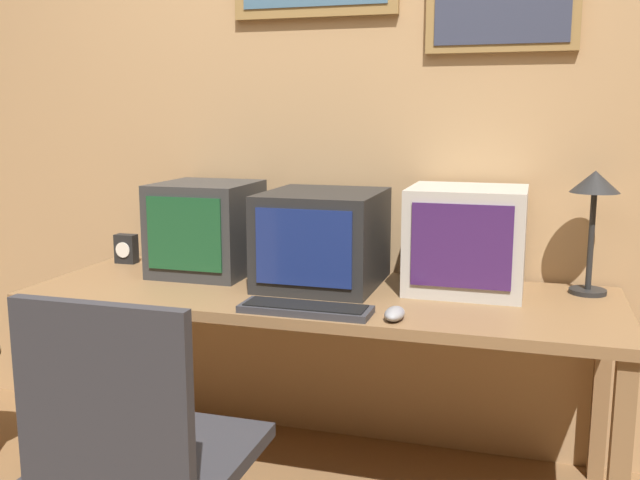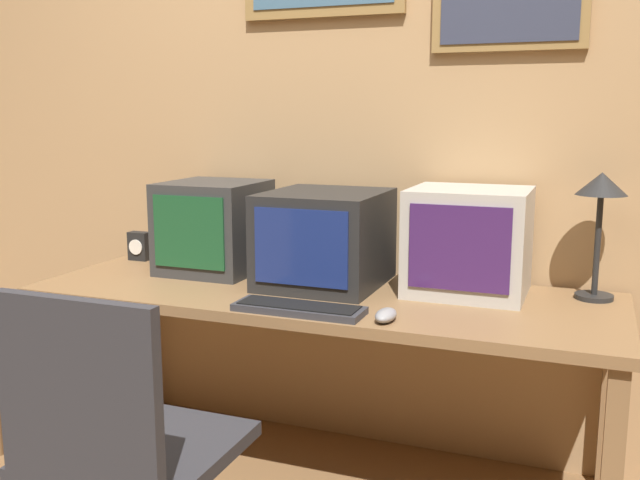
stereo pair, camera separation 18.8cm
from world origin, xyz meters
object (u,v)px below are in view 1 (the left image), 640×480
object	(u,v)px
monitor_right	(466,239)
mouse_near_keyboard	(395,314)
monitor_center	(323,238)
monitor_left	(207,228)
desk_lamp	(594,197)
desk_clock	(126,249)
keyboard_main	(306,309)

from	to	relation	value
monitor_right	mouse_near_keyboard	xyz separation A→B (m)	(-0.17, -0.43, -0.16)
monitor_center	mouse_near_keyboard	world-z (taller)	monitor_center
monitor_left	desk_lamp	bearing A→B (deg)	3.46
desk_clock	monitor_right	bearing A→B (deg)	-2.18
keyboard_main	desk_clock	world-z (taller)	desk_clock
monitor_center	mouse_near_keyboard	xyz separation A→B (m)	(0.34, -0.37, -0.15)
keyboard_main	mouse_near_keyboard	size ratio (longest dim) A/B	3.59
keyboard_main	desk_lamp	size ratio (longest dim) A/B	0.98
mouse_near_keyboard	desk_clock	size ratio (longest dim) A/B	0.96
mouse_near_keyboard	desk_clock	distance (m)	1.31
keyboard_main	mouse_near_keyboard	world-z (taller)	mouse_near_keyboard
monitor_left	monitor_right	world-z (taller)	monitor_right
monitor_left	desk_clock	world-z (taller)	monitor_left
monitor_center	monitor_left	bearing A→B (deg)	174.40
monitor_right	keyboard_main	bearing A→B (deg)	-135.50
mouse_near_keyboard	desk_clock	xyz separation A→B (m)	(-1.22, 0.49, 0.04)
mouse_near_keyboard	desk_lamp	distance (m)	0.83
monitor_center	mouse_near_keyboard	distance (m)	0.52
monitor_right	desk_lamp	distance (m)	0.44
monitor_left	monitor_center	size ratio (longest dim) A/B	0.82
monitor_left	desk_clock	xyz separation A→B (m)	(-0.40, 0.07, -0.12)
desk_clock	desk_lamp	size ratio (longest dim) A/B	0.28
mouse_near_keyboard	desk_lamp	bearing A→B (deg)	41.14
monitor_left	mouse_near_keyboard	bearing A→B (deg)	-27.11
monitor_center	mouse_near_keyboard	bearing A→B (deg)	-47.86
monitor_right	monitor_center	bearing A→B (deg)	-173.00
desk_clock	desk_lamp	bearing A→B (deg)	0.55
monitor_center	monitor_right	xyz separation A→B (m)	(0.50, 0.06, 0.01)
monitor_left	monitor_right	bearing A→B (deg)	0.83
mouse_near_keyboard	desk_clock	bearing A→B (deg)	158.26
keyboard_main	desk_clock	bearing A→B (deg)	152.41
desk_clock	desk_lamp	distance (m)	1.82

